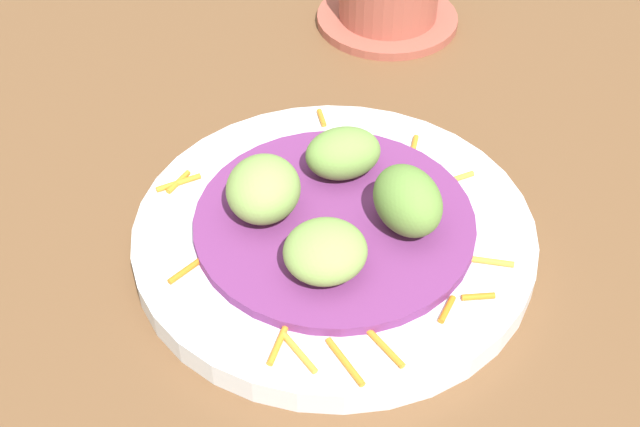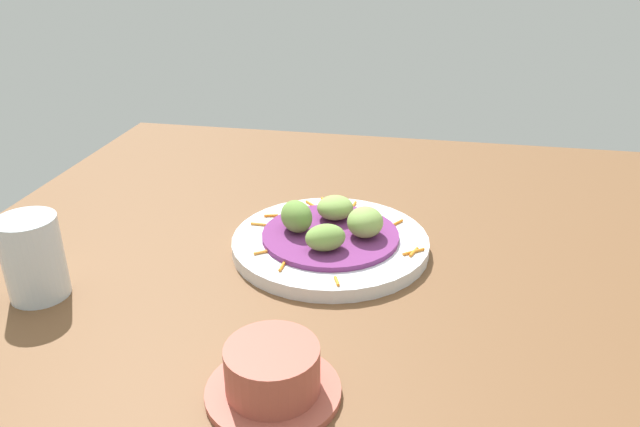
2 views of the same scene
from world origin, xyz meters
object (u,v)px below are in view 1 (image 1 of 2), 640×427
Objects in this scene: guac_scoop_left at (325,251)px; guac_scoop_right at (343,153)px; main_plate at (334,235)px; guac_scoop_back at (263,189)px; guac_scoop_center at (408,201)px.

guac_scoop_left is 9.50cm from guac_scoop_right.
guac_scoop_right is at bearing -178.17° from main_plate.
guac_scoop_right reaches higher than guac_scoop_left.
guac_scoop_left reaches higher than main_plate.
guac_scoop_back is (0.15, -4.75, 3.70)cm from main_plate.
main_plate is at bearing 91.83° from guac_scoop_back.
guac_scoop_left is (4.75, 0.15, 3.34)cm from main_plate.
guac_scoop_right is 6.73cm from guac_scoop_back.
guac_scoop_right is (-4.75, -0.15, 3.40)cm from main_plate.
guac_scoop_center is at bearing 91.83° from main_plate.
guac_scoop_center reaches higher than guac_scoop_right.
main_plate is at bearing -88.17° from guac_scoop_center.
guac_scoop_center is at bearing 136.83° from guac_scoop_left.
guac_scoop_back is (0.30, -9.50, -0.14)cm from guac_scoop_center.
guac_scoop_center is at bearing 91.83° from guac_scoop_back.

